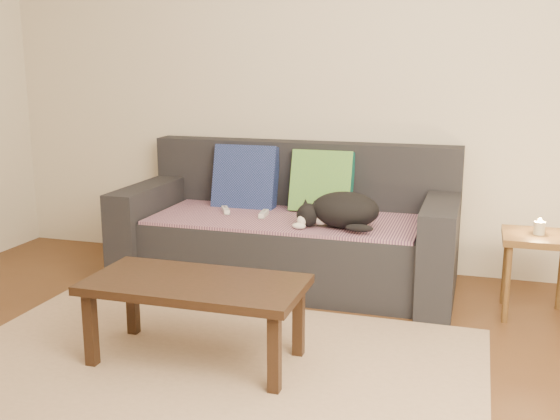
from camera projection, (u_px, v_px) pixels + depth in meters
The scene contains 13 objects.
ground at pixel (188, 391), 2.82m from camera, with size 4.50×4.50×0.00m, color brown.
back_wall at pixel (308, 76), 4.40m from camera, with size 4.50×0.04×2.60m, color beige.
sofa at pixel (289, 234), 4.22m from camera, with size 2.10×0.94×0.87m.
throw_blanket at pixel (285, 219), 4.11m from camera, with size 1.66×0.74×0.02m, color #44284B.
cushion_navy at pixel (245, 178), 4.41m from camera, with size 0.43×0.11×0.43m, color #102348.
cushion_green at pixel (322, 182), 4.26m from camera, with size 0.40×0.10×0.40m, color #0D584F.
cat at pixel (342, 211), 3.83m from camera, with size 0.54×0.42×0.21m.
wii_remote_a at pixel (226, 210), 4.24m from camera, with size 0.15×0.04×0.03m, color white.
wii_remote_b at pixel (264, 214), 4.13m from camera, with size 0.15×0.04×0.03m, color white.
side_table at pixel (537, 249), 3.59m from camera, with size 0.38×0.38×0.47m.
candle at pixel (539, 228), 3.57m from camera, with size 0.06×0.06×0.09m.
rug at pixel (202, 375), 2.96m from camera, with size 2.50×1.80×0.01m, color tan.
coffee_table at pixel (195, 291), 3.03m from camera, with size 1.01×0.50×0.40m.
Camera 1 is at (1.14, -2.35, 1.38)m, focal length 42.00 mm.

